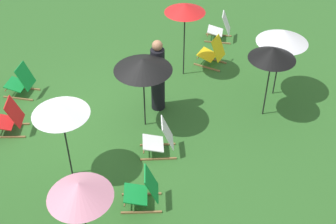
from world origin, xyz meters
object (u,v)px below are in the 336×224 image
Objects in this scene: deckchair_5 at (160,139)px; person_0 at (158,77)px; umbrella_0 at (143,64)px; umbrella_4 at (273,53)px; umbrella_2 at (283,36)px; umbrella_5 at (60,109)px; deckchair_0 at (10,118)px; deckchair_6 at (21,82)px; deckchair_4 at (221,28)px; deckchair_7 at (213,53)px; umbrella_1 at (185,8)px; deckchair_8 at (144,190)px; umbrella_3 at (79,190)px.

deckchair_5 is 0.48× the size of person_0.
umbrella_4 is (-0.97, 2.59, 0.04)m from umbrella_0.
umbrella_5 reaches higher than umbrella_2.
deckchair_0 is 1.03× the size of deckchair_6.
deckchair_7 is (1.39, -0.03, 0.00)m from deckchair_4.
deckchair_0 is 0.43× the size of umbrella_1.
deckchair_0 is 0.99× the size of deckchair_7.
umbrella_1 reaches higher than deckchair_8.
deckchair_6 is 3.40m from umbrella_5.
deckchair_8 is at bearing 74.96° from umbrella_5.
umbrella_0 is at bearing -56.53° from umbrella_2.
deckchair_0 is 0.45× the size of umbrella_3.
deckchair_0 is at bearing -126.18° from deckchair_8.
deckchair_8 is 0.47× the size of umbrella_5.
deckchair_5 is 1.62m from person_0.
person_0 is at bearing 178.32° from umbrella_3.
umbrella_2 is 2.98m from person_0.
umbrella_0 is 0.93× the size of umbrella_3.
person_0 reaches higher than deckchair_0.
umbrella_1 reaches higher than deckchair_6.
deckchair_0 is 0.49× the size of umbrella_2.
deckchair_0 is 4.74m from umbrella_1.
umbrella_3 reaches higher than deckchair_0.
umbrella_0 is 0.98× the size of umbrella_4.
umbrella_4 is (-1.78, 2.04, 1.28)m from deckchair_5.
deckchair_8 is 2.62m from umbrella_0.
deckchair_0 is 5.86m from umbrella_4.
deckchair_6 is at bearing -124.53° from deckchair_5.
umbrella_2 is at bearing 137.08° from deckchair_8.
umbrella_1 reaches higher than umbrella_3.
deckchair_4 is 0.47× the size of umbrella_2.
deckchair_6 is 0.47× the size of umbrella_0.
deckchair_0 is 3.22m from umbrella_0.
deckchair_4 is 0.46× the size of umbrella_4.
deckchair_0 is 5.40m from deckchair_7.
umbrella_4 is at bearing 133.40° from deckchair_8.
deckchair_4 is at bearing -145.12° from umbrella_2.
umbrella_1 is (0.60, -0.67, 1.50)m from deckchair_7.
umbrella_3 is at bearing 30.88° from umbrella_5.
person_0 is at bearing 154.29° from umbrella_5.
umbrella_2 is at bearing 75.44° from deckchair_7.
deckchair_0 is at bearing -46.88° from umbrella_1.
deckchair_6 is 3.49m from umbrella_0.
umbrella_0 is at bearing 179.96° from deckchair_8.
person_0 is at bearing 179.46° from deckchair_5.
umbrella_5 reaches higher than deckchair_7.
deckchair_0 and deckchair_5 have the same top height.
umbrella_2 is 0.98× the size of umbrella_4.
deckchair_5 is at bearing -9.75° from deckchair_4.
umbrella_3 is at bearing -27.04° from umbrella_2.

